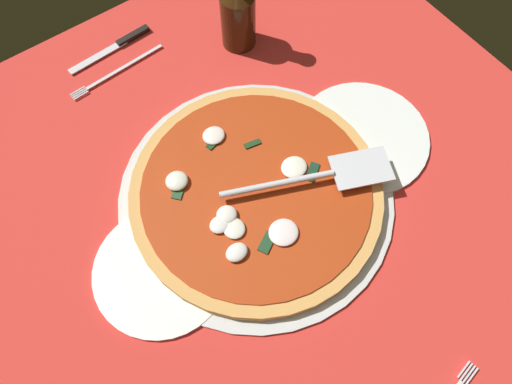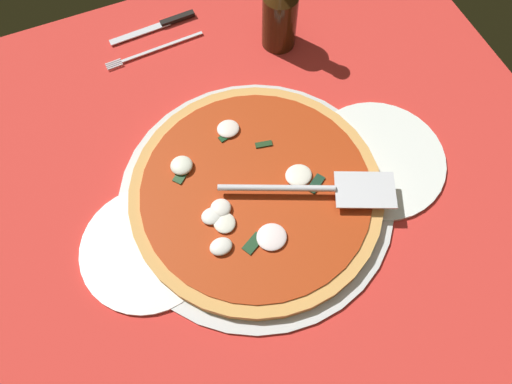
{
  "view_description": "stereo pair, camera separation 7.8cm",
  "coord_description": "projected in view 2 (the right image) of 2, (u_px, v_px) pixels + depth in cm",
  "views": [
    {
      "loc": [
        -20.27,
        -25.03,
        72.38
      ],
      "look_at": [
        -0.01,
        2.89,
        1.97
      ],
      "focal_mm": 34.52,
      "sensor_mm": 36.0,
      "label": 1
    },
    {
      "loc": [
        -13.45,
        -28.88,
        72.38
      ],
      "look_at": [
        -0.01,
        2.89,
        1.97
      ],
      "focal_mm": 34.52,
      "sensor_mm": 36.0,
      "label": 2
    }
  ],
  "objects": [
    {
      "name": "dinner_plate_right",
      "position": [
        377.0,
        159.0,
        0.83
      ],
      "size": [
        22.8,
        22.8,
        1.0
      ],
      "primitive_type": "cylinder",
      "color": "white",
      "rests_on": "ground_plane"
    },
    {
      "name": "pizza_pan",
      "position": [
        256.0,
        196.0,
        0.8
      ],
      "size": [
        44.42,
        44.42,
        0.87
      ],
      "primitive_type": "cylinder",
      "color": "silver",
      "rests_on": "ground_plane"
    },
    {
      "name": "place_setting_far",
      "position": [
        158.0,
        38.0,
        0.95
      ],
      "size": [
        21.72,
        12.81,
        1.4
      ],
      "rotation": [
        0.0,
        0.0,
        3.2
      ],
      "color": "white",
      "rests_on": "ground_plane"
    },
    {
      "name": "pizza",
      "position": [
        255.0,
        192.0,
        0.78
      ],
      "size": [
        40.43,
        40.43,
        3.41
      ],
      "color": "#DE9F52",
      "rests_on": "pizza_pan"
    },
    {
      "name": "checker_pattern",
      "position": [
        263.0,
        212.0,
        0.79
      ],
      "size": [
        106.97,
        106.97,
        0.1
      ],
      "color": "white",
      "rests_on": "ground_plane"
    },
    {
      "name": "beer_bottle",
      "position": [
        280.0,
        11.0,
        0.87
      ],
      "size": [
        6.4,
        6.4,
        20.4
      ],
      "color": "#341D0B",
      "rests_on": "ground_plane"
    },
    {
      "name": "dinner_plate_left",
      "position": [
        148.0,
        248.0,
        0.76
      ],
      "size": [
        20.73,
        20.73,
        1.0
      ],
      "primitive_type": "cylinder",
      "color": "white",
      "rests_on": "ground_plane"
    },
    {
      "name": "pizza_server",
      "position": [
        320.0,
        189.0,
        0.76
      ],
      "size": [
        26.55,
        14.25,
        1.0
      ],
      "rotation": [
        0.0,
        0.0,
        5.87
      ],
      "color": "silver",
      "rests_on": "pizza"
    },
    {
      "name": "ground_plane",
      "position": [
        263.0,
        213.0,
        0.79
      ],
      "size": [
        106.97,
        106.97,
        0.8
      ],
      "primitive_type": "cube",
      "color": "red"
    }
  ]
}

